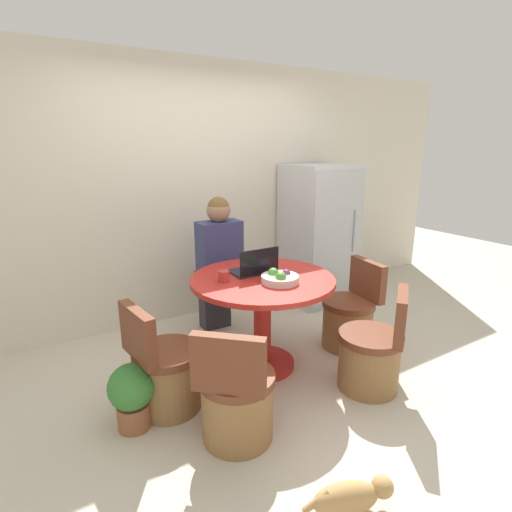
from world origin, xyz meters
The scene contains 14 objects.
ground_plane centered at (0.00, 0.00, 0.00)m, with size 12.00×12.00×0.00m, color beige.
wall_back centered at (0.00, 1.58, 1.30)m, with size 7.00×0.06×2.60m.
refrigerator centered at (1.31, 1.20, 0.79)m, with size 0.72×0.68×1.57m.
dining_table centered at (-0.05, 0.25, 0.57)m, with size 1.14×1.14×0.78m.
chair_near_right_corner centered at (0.49, -0.44, 0.27)m, with size 0.54×0.54×0.79m.
chair_right_side centered at (0.81, 0.14, 0.27)m, with size 0.48×0.47×0.79m.
chair_near_left_corner centered at (-0.64, -0.39, 0.27)m, with size 0.54×0.54×0.79m.
chair_left_side centered at (-0.91, 0.13, 0.27)m, with size 0.49×0.48×0.79m.
person_seated centered at (-0.06, 1.04, 0.74)m, with size 0.40×0.37×1.33m.
laptop centered at (-0.05, 0.37, 0.82)m, with size 0.35×0.25×0.22m.
fruit_bowl centered at (0.00, 0.08, 0.81)m, with size 0.29×0.29×0.10m.
coffee_cup centered at (-0.35, 0.32, 0.82)m, with size 0.09×0.09×0.08m.
cat centered at (-0.41, -1.15, 0.09)m, with size 0.47×0.25×0.17m.
potted_plant centered at (-1.16, 0.05, 0.25)m, with size 0.30×0.30×0.45m.
Camera 1 is at (-1.63, -2.26, 1.79)m, focal length 28.00 mm.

